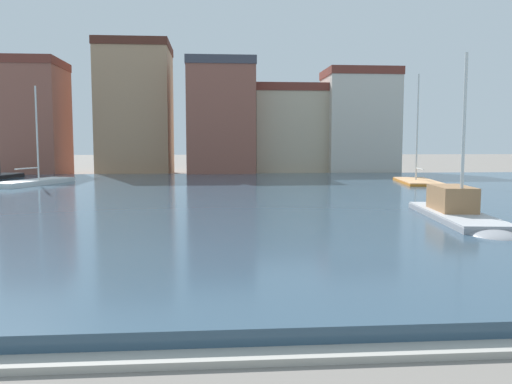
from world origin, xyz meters
name	(u,v)px	position (x,y,z in m)	size (l,w,h in m)	color
harbor_water	(202,199)	(0.00, 30.07, 0.20)	(86.14, 41.97, 0.41)	#334C60
quay_edge_coping	(172,360)	(0.00, 8.84, 0.06)	(86.14, 0.50, 0.12)	#ADA89E
sailboat_white	(41,184)	(-11.71, 39.38, 0.40)	(4.30, 8.05, 7.32)	white
sailboat_orange	(415,183)	(15.67, 38.82, 0.34)	(3.60, 8.17, 8.34)	orange
sailboat_grey	(460,217)	(9.91, 19.94, 0.53)	(2.79, 8.36, 6.63)	#939399
townhouse_narrow_midrow	(35,119)	(-16.75, 54.10, 5.71)	(5.49, 6.90, 11.39)	#8E5142
townhouse_end_terrace	(136,110)	(-7.39, 56.77, 6.80)	(7.33, 7.90, 13.56)	tan
townhouse_tall_gabled	(221,119)	(1.38, 53.45, 5.72)	(6.62, 7.49, 11.41)	#8E5142
townhouse_wide_warehouse	(293,130)	(9.06, 56.37, 4.65)	(8.54, 8.04, 9.27)	#C6B293
townhouse_corner_house	(359,123)	(15.68, 54.25, 5.42)	(7.29, 5.95, 10.81)	beige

